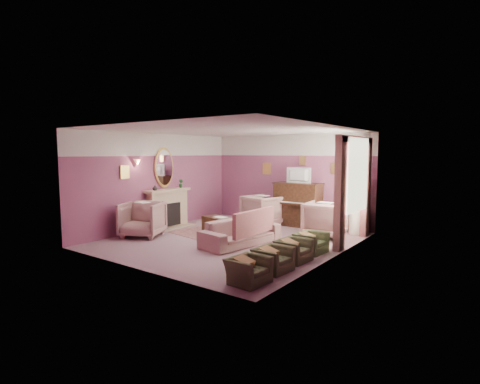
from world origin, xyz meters
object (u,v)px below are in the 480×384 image
Objects in this scene: floral_armchair_left at (262,209)px; olive_chair_b at (273,255)px; side_table at (358,221)px; sofa at (241,227)px; olive_chair_d at (311,239)px; floral_armchair_front at (142,217)px; olive_chair_c at (294,247)px; coffee_table at (219,225)px; olive_chair_a at (248,266)px; television at (297,174)px; piano at (298,205)px; floral_armchair_right at (325,218)px.

floral_armchair_left is 4.51m from olive_chair_b.
side_table is at bearing 10.40° from floral_armchair_left.
olive_chair_d is at bearing 11.21° from sofa.
olive_chair_b is at bearing -6.07° from floral_armchair_front.
olive_chair_c is 1.00× the size of olive_chair_d.
olive_chair_b and olive_chair_d have the same top height.
olive_chair_b is (2.97, -2.01, 0.08)m from coffee_table.
sofa reaches higher than olive_chair_a.
television is at bearing 59.19° from coffee_table.
olive_chair_a is 1.00× the size of olive_chair_d.
sofa is 2.15m from olive_chair_b.
floral_armchair_left is 1.50× the size of olive_chair_b.
piano is at bearing 178.79° from side_table.
floral_armchair_left is 3.66m from floral_armchair_front.
floral_armchair_right is 1.72m from olive_chair_d.
floral_armchair_left is 1.50× the size of olive_chair_c.
floral_armchair_right is at bearing -34.35° from television.
piano reaches higher than coffee_table.
floral_armchair_right is 1.50× the size of olive_chair_c.
floral_armchair_left is 1.50× the size of olive_chair_a.
coffee_table is 3.59m from olive_chair_b.
television is at bearing 111.84° from olive_chair_b.
coffee_table is 3.86m from side_table.
floral_armchair_left is at bearing 141.89° from olive_chair_d.
olive_chair_c is (0.38, -2.48, -0.22)m from floral_armchair_right.
floral_armchair_left is at bearing 77.36° from coffee_table.
olive_chair_c is 3.38m from side_table.
sofa is at bearing -168.79° from olive_chair_d.
television is 3.11m from sofa.
olive_chair_b and olive_chair_c have the same top height.
piano is 2.61m from coffee_table.
floral_armchair_front reaches higher than coffee_table.
television is 2.88m from coffee_table.
sofa is (-0.03, -2.93, -0.22)m from piano.
piano is 3.82m from olive_chair_c.
coffee_table is at bearing -120.81° from television.
floral_armchair_left reaches higher than sofa.
floral_armchair_right is at bearing 26.41° from coffee_table.
floral_armchair_front is 1.50× the size of olive_chair_a.
floral_armchair_right and floral_armchair_front have the same top height.
floral_armchair_left is 2.25m from floral_armchair_right.
floral_armchair_left reaches higher than side_table.
floral_armchair_right is at bearing 102.92° from olive_chair_d.
olive_chair_b is at bearing -54.75° from floral_armchair_left.
olive_chair_a is (0.38, -4.12, -0.22)m from floral_armchair_right.
floral_armchair_right is 1.49× the size of side_table.
olive_chair_c is at bearing -93.61° from side_table.
piano is at bearing 31.10° from floral_armchair_left.
piano is at bearing 122.87° from olive_chair_d.
side_table is at bearing 87.57° from olive_chair_a.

